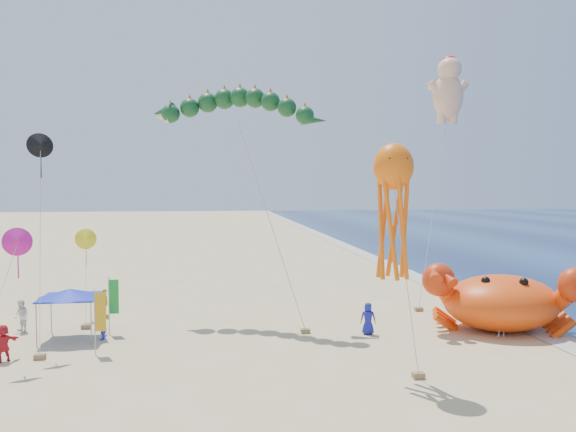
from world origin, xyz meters
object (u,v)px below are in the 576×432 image
Objects in this scene: canopy_blue at (70,293)px; cherub_kite at (448,88)px; crab_inflatable at (503,300)px; octopus_kite at (393,201)px; dragon_kite at (234,112)px.

cherub_kite is at bearing 18.46° from canopy_blue.
crab_inflatable is 16.90m from cherub_kite.
crab_inflatable is at bearing 37.19° from octopus_kite.
dragon_kite is 14.30m from canopy_blue.
canopy_blue is at bearing 151.52° from octopus_kite.
dragon_kite is at bearing 116.83° from octopus_kite.
cherub_kite reaches higher than canopy_blue.
dragon_kite is 4.33× the size of canopy_blue.
crab_inflatable is 19.37m from dragon_kite.
cherub_kite reaches higher than crab_inflatable.
crab_inflatable is at bearing -95.38° from cherub_kite.
dragon_kite is at bearing 159.51° from crab_inflatable.
octopus_kite is at bearing -120.29° from cherub_kite.
canopy_blue is (-15.18, 8.24, -5.13)m from octopus_kite.
canopy_blue is (-24.83, -8.29, -12.93)m from cherub_kite.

